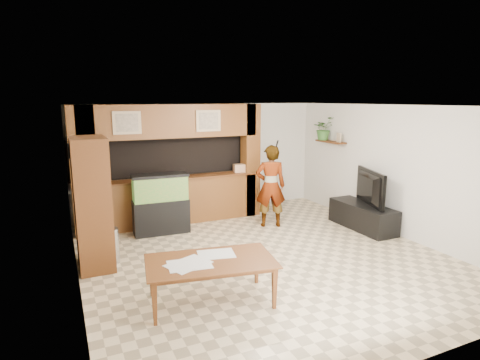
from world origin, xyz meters
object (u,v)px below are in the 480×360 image
television (364,187)px  person (271,186)px  aquarium (161,205)px  pantry_cabinet (92,204)px  dining_table (211,282)px

television → person: 1.96m
aquarium → television: size_ratio=0.97×
person → pantry_cabinet: bearing=32.0°
pantry_cabinet → dining_table: bearing=-56.3°
aquarium → television: (3.97, -1.47, 0.29)m
aquarium → person: bearing=-10.0°
television → pantry_cabinet: bearing=105.7°
television → person: (-1.71, 0.96, -0.01)m
aquarium → television: television is taller
aquarium → television: bearing=-17.7°
aquarium → person: person is taller
television → person: size_ratio=0.72×
aquarium → person: size_ratio=0.70×
person → dining_table: person is taller
pantry_cabinet → aquarium: (1.38, 1.20, -0.46)m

